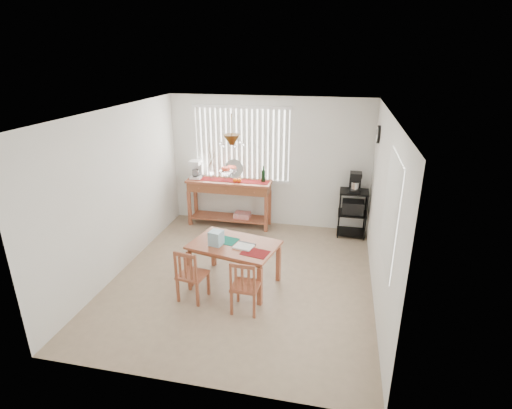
% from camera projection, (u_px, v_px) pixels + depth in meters
% --- Properties ---
extents(ground, '(4.00, 4.50, 0.01)m').
position_uv_depth(ground, '(243.00, 278.00, 6.36)').
color(ground, tan).
extents(room_shell, '(4.20, 4.70, 2.70)m').
position_uv_depth(room_shell, '(242.00, 175.00, 5.77)').
color(room_shell, white).
rests_on(room_shell, ground).
extents(sideboard, '(1.71, 0.48, 0.96)m').
position_uv_depth(sideboard, '(230.00, 192.00, 8.07)').
color(sideboard, '#A35537').
rests_on(sideboard, ground).
extents(sideboard_items, '(1.62, 0.41, 0.74)m').
position_uv_depth(sideboard_items, '(216.00, 172.00, 8.00)').
color(sideboard_items, maroon).
rests_on(sideboard_items, sideboard).
extents(wire_cart, '(0.54, 0.43, 0.91)m').
position_uv_depth(wire_cart, '(353.00, 209.00, 7.65)').
color(wire_cart, black).
rests_on(wire_cart, ground).
extents(cart_items, '(0.21, 0.26, 0.38)m').
position_uv_depth(cart_items, '(355.00, 182.00, 7.47)').
color(cart_items, black).
rests_on(cart_items, wire_cart).
extents(dining_table, '(1.42, 1.07, 0.68)m').
position_uv_depth(dining_table, '(234.00, 248.00, 5.99)').
color(dining_table, '#A35537').
rests_on(dining_table, ground).
extents(table_items, '(0.97, 0.65, 0.22)m').
position_uv_depth(table_items, '(223.00, 240.00, 5.89)').
color(table_items, '#126754').
rests_on(table_items, dining_table).
extents(chair_left, '(0.43, 0.43, 0.81)m').
position_uv_depth(chair_left, '(191.00, 275.00, 5.66)').
color(chair_left, '#A35537').
rests_on(chair_left, ground).
extents(chair_right, '(0.38, 0.38, 0.80)m').
position_uv_depth(chair_right, '(245.00, 286.00, 5.40)').
color(chair_right, '#A35537').
rests_on(chair_right, ground).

